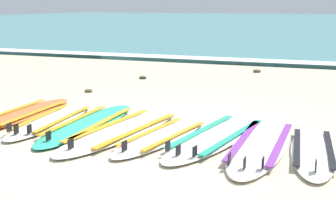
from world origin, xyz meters
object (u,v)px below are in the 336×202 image
surfboard_4 (162,136)px  surfboard_6 (261,144)px  surfboard_0 (24,114)px  surfboard_3 (123,130)px  surfboard_5 (217,136)px  surfboard_1 (52,120)px  surfboard_2 (88,124)px  surfboard_7 (313,150)px

surfboard_4 → surfboard_6: 1.19m
surfboard_0 → surfboard_4: 2.35m
surfboard_3 → surfboard_5: 1.21m
surfboard_3 → surfboard_4: 0.58m
surfboard_1 → surfboard_6: same height
surfboard_1 → surfboard_5: (2.35, 0.03, -0.00)m
surfboard_3 → surfboard_4: same height
surfboard_2 → surfboard_4: 1.17m
surfboard_0 → surfboard_6: (3.50, -0.28, -0.00)m
surfboard_0 → surfboard_4: size_ratio=1.09×
surfboard_6 → surfboard_7: (0.57, -0.04, -0.00)m
surfboard_1 → surfboard_0: bearing=164.1°
surfboard_2 → surfboard_5: bearing=0.7°
surfboard_1 → surfboard_7: bearing=-2.4°
surfboard_0 → surfboard_2: (1.17, -0.16, -0.00)m
surfboard_4 → surfboard_7: 1.76m
surfboard_4 → surfboard_7: bearing=1.8°
surfboard_5 → surfboard_4: bearing=-159.9°
surfboard_2 → surfboard_5: same height
surfboard_3 → surfboard_6: size_ratio=1.08×
surfboard_2 → surfboard_5: (1.78, 0.02, 0.00)m
surfboard_2 → surfboard_5: size_ratio=0.94×
surfboard_5 → surfboard_6: (0.55, -0.14, 0.00)m
surfboard_7 → surfboard_0: bearing=175.5°
surfboard_2 → surfboard_7: 2.91m
surfboard_1 → surfboard_7: 3.48m
surfboard_1 → surfboard_2: 0.57m
surfboard_2 → surfboard_6: bearing=-2.8°
surfboard_3 → surfboard_7: 2.33m
surfboard_0 → surfboard_5: 2.95m
surfboard_0 → surfboard_4: (2.32, -0.37, -0.00)m
surfboard_3 → surfboard_6: (1.76, -0.00, 0.00)m
surfboard_2 → surfboard_4: bearing=-10.4°
surfboard_0 → surfboard_1: same height
surfboard_6 → surfboard_1: bearing=177.9°
surfboard_1 → surfboard_2: same height
surfboard_0 → surfboard_5: same height
surfboard_1 → surfboard_3: 1.15m
surfboard_3 → surfboard_5: size_ratio=1.05×
surfboard_4 → surfboard_0: bearing=170.8°
surfboard_2 → surfboard_7: same height
surfboard_2 → surfboard_3: (0.57, -0.11, -0.00)m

